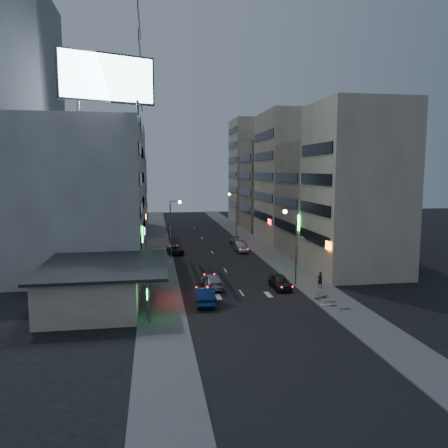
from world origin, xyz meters
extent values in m
plane|color=black|center=(0.00, 0.00, 0.00)|extent=(180.00, 180.00, 0.00)
cube|color=#4C4C4F|center=(-8.00, 30.00, 0.06)|extent=(4.00, 120.00, 0.12)
cube|color=#4C4C4F|center=(8.00, 30.00, 0.06)|extent=(4.00, 120.00, 0.12)
cube|color=beige|center=(-14.00, 2.00, 1.80)|extent=(8.00, 12.00, 3.60)
cube|color=black|center=(-13.00, 2.00, 3.75)|extent=(11.00, 13.00, 0.25)
cube|color=black|center=(-8.90, 2.00, 3.10)|extent=(0.12, 4.00, 0.90)
cube|color=#FF1E14|center=(-8.82, 2.00, 3.10)|extent=(0.04, 3.70, 0.70)
cube|color=beige|center=(-17.00, 20.00, 9.00)|extent=(14.00, 24.00, 18.00)
cube|color=gray|center=(-26.00, 23.00, 17.00)|extent=(10.00, 14.00, 34.00)
cube|color=beige|center=(15.00, 10.50, 10.00)|extent=(10.00, 11.00, 20.00)
cube|color=tan|center=(15.50, 22.00, 8.00)|extent=(11.00, 12.00, 16.00)
cube|color=beige|center=(15.00, 35.00, 11.00)|extent=(10.00, 14.00, 22.00)
cube|color=beige|center=(-15.50, 45.00, 10.00)|extent=(11.00, 10.00, 20.00)
cube|color=gray|center=(-16.00, 58.00, 7.50)|extent=(12.00, 10.00, 15.00)
cube|color=tan|center=(15.50, 50.00, 9.00)|extent=(11.00, 12.00, 18.00)
cube|color=beige|center=(16.00, 64.00, 12.00)|extent=(12.00, 12.00, 24.00)
cylinder|color=#595B60|center=(-16.00, 10.00, 18.75)|extent=(0.30, 0.30, 1.50)
cylinder|color=#595B60|center=(-10.00, 10.00, 18.75)|extent=(0.30, 0.30, 1.50)
cube|color=black|center=(-13.00, 10.00, 21.70)|extent=(9.52, 3.75, 5.00)
cube|color=#B9E6F6|center=(-12.92, 9.79, 21.70)|extent=(9.04, 3.34, 4.60)
cylinder|color=#595B60|center=(6.30, 6.00, 4.12)|extent=(0.16, 0.16, 8.00)
cylinder|color=#595B60|center=(5.60, 6.00, 8.02)|extent=(1.40, 0.10, 0.10)
sphere|color=#FFD88C|center=(5.00, 6.00, 7.92)|extent=(0.44, 0.44, 0.44)
cylinder|color=#595B60|center=(-6.30, 22.00, 4.12)|extent=(0.16, 0.16, 8.00)
cylinder|color=#595B60|center=(-5.60, 22.00, 8.02)|extent=(1.40, 0.10, 0.10)
sphere|color=#FFD88C|center=(-5.00, 22.00, 7.92)|extent=(0.44, 0.44, 0.44)
cylinder|color=#595B60|center=(6.30, 40.00, 4.12)|extent=(0.16, 0.16, 8.00)
cylinder|color=#595B60|center=(5.60, 40.00, 8.02)|extent=(1.40, 0.10, 0.10)
sphere|color=#FFD88C|center=(5.00, 40.00, 7.92)|extent=(0.44, 0.44, 0.44)
imported|color=#242529|center=(4.27, 4.98, 0.71)|extent=(1.74, 4.20, 1.42)
imported|color=#9C9EA4|center=(4.28, 25.78, 0.73)|extent=(1.67, 4.48, 1.46)
imported|color=#25252A|center=(-5.60, 25.90, 0.64)|extent=(2.54, 4.81, 1.29)
imported|color=gray|center=(4.90, 30.85, 0.65)|extent=(2.36, 4.67, 1.30)
imported|color=navy|center=(-4.01, 1.04, 0.78)|extent=(1.99, 4.82, 1.55)
imported|color=#ABAFB3|center=(-2.63, 6.42, 0.70)|extent=(1.98, 4.85, 1.41)
imported|color=black|center=(8.42, 4.44, 0.93)|extent=(0.66, 0.52, 1.61)
camera|label=1|loc=(-8.52, -37.74, 12.23)|focal=35.00mm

